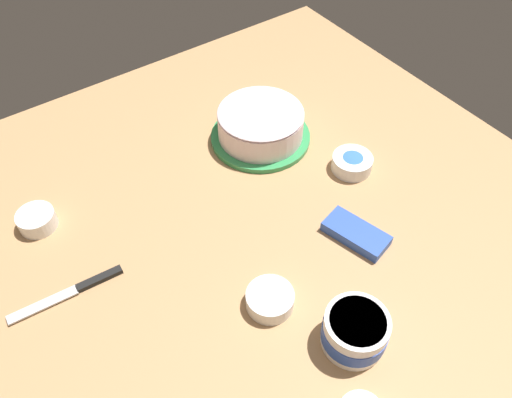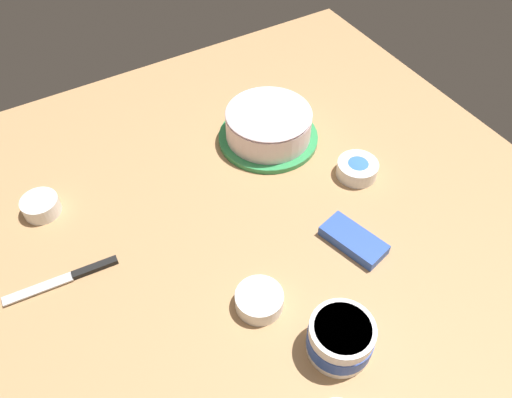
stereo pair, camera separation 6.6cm
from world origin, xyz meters
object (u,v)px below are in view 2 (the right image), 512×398
object	(u,v)px
frosting_tub	(340,338)
spreading_knife	(72,276)
sprinkle_bowl_orange	(259,300)
sprinkle_bowl_rainbow	(41,205)
candy_box_lower	(354,240)
frosted_cake	(268,126)
sprinkle_bowl_blue	(357,168)

from	to	relation	value
frosting_tub	spreading_knife	size ratio (longest dim) A/B	0.52
frosting_tub	spreading_knife	distance (m)	0.56
sprinkle_bowl_orange	sprinkle_bowl_rainbow	world-z (taller)	sprinkle_bowl_rainbow
sprinkle_bowl_orange	candy_box_lower	size ratio (longest dim) A/B	0.67
sprinkle_bowl_orange	sprinkle_bowl_rainbow	xyz separation A→B (m)	(0.46, 0.31, 0.00)
sprinkle_bowl_rainbow	frosted_cake	bearing A→B (deg)	-95.09
frosting_tub	sprinkle_bowl_blue	distance (m)	0.47
candy_box_lower	sprinkle_bowl_blue	bearing A→B (deg)	-54.81
frosting_tub	candy_box_lower	bearing A→B (deg)	-43.89
frosted_cake	sprinkle_bowl_orange	size ratio (longest dim) A/B	2.70
frosting_tub	sprinkle_bowl_orange	world-z (taller)	frosting_tub
sprinkle_bowl_rainbow	frosting_tub	bearing A→B (deg)	-147.92
sprinkle_bowl_rainbow	candy_box_lower	xyz separation A→B (m)	(-0.44, -0.56, -0.01)
sprinkle_bowl_rainbow	candy_box_lower	distance (m)	0.71
sprinkle_bowl_blue	candy_box_lower	distance (m)	0.22
frosting_tub	sprinkle_bowl_rainbow	bearing A→B (deg)	32.08
sprinkle_bowl_orange	sprinkle_bowl_blue	bearing A→B (deg)	-63.85
spreading_knife	sprinkle_bowl_rainbow	bearing A→B (deg)	1.03
sprinkle_bowl_blue	candy_box_lower	size ratio (longest dim) A/B	0.69
spreading_knife	sprinkle_bowl_blue	xyz separation A→B (m)	(-0.06, -0.70, 0.02)
frosted_cake	spreading_knife	bearing A→B (deg)	105.61
sprinkle_bowl_blue	candy_box_lower	xyz separation A→B (m)	(-0.17, 0.14, -0.01)
frosting_tub	candy_box_lower	xyz separation A→B (m)	(0.18, -0.17, -0.03)
sprinkle_bowl_rainbow	candy_box_lower	bearing A→B (deg)	-127.89
frosted_cake	sprinkle_bowl_orange	xyz separation A→B (m)	(-0.41, 0.27, -0.03)
sprinkle_bowl_orange	sprinkle_bowl_blue	xyz separation A→B (m)	(0.19, -0.39, 0.00)
frosted_cake	frosting_tub	size ratio (longest dim) A/B	2.11
sprinkle_bowl_orange	sprinkle_bowl_rainbow	bearing A→B (deg)	33.42
sprinkle_bowl_orange	sprinkle_bowl_blue	distance (m)	0.44
frosted_cake	sprinkle_bowl_rainbow	distance (m)	0.58
sprinkle_bowl_rainbow	sprinkle_bowl_blue	world-z (taller)	sprinkle_bowl_blue
frosting_tub	spreading_knife	world-z (taller)	frosting_tub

